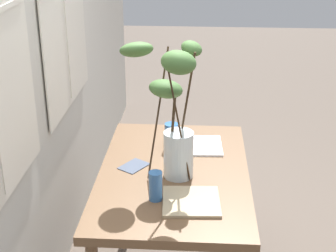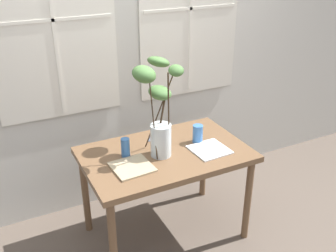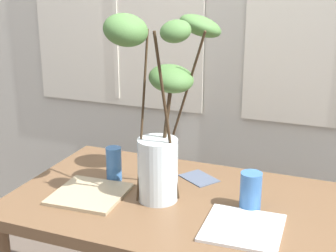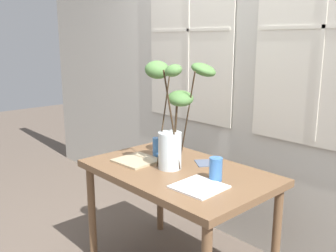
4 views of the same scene
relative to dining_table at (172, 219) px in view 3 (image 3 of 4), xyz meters
The scene contains 8 objects.
back_wall_with_windows 1.01m from the dining_table, 90.00° to the left, with size 5.84×0.14×2.71m.
dining_table is the anchor object (origin of this frame).
vase_with_branches 0.45m from the dining_table, 168.91° to the left, with size 0.41×0.46×0.72m.
drinking_glass_blue_left 0.34m from the dining_table, 166.22° to the left, with size 0.06×0.06×0.14m, color #386BAD.
drinking_glass_blue_right 0.34m from the dining_table, ahead, with size 0.08×0.08×0.14m, color #386BAD.
plate_square_left 0.34m from the dining_table, 162.30° to the right, with size 0.27×0.27×0.01m, color tan.
plate_square_right 0.34m from the dining_table, 22.58° to the right, with size 0.26×0.26×0.01m, color white.
napkin_folded 0.24m from the dining_table, 80.08° to the left, with size 0.15×0.11×0.00m, color #4C566B.
Camera 3 is at (0.61, -1.57, 1.60)m, focal length 51.95 mm.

